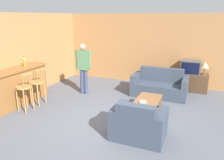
{
  "coord_description": "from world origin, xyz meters",
  "views": [
    {
      "loc": [
        1.96,
        -4.35,
        2.49
      ],
      "look_at": [
        -0.2,
        0.83,
        0.85
      ],
      "focal_mm": 35.0,
      "sensor_mm": 36.0,
      "label": 1
    }
  ],
  "objects": [
    {
      "name": "bar_chair_near",
      "position": [
        -2.32,
        -0.16,
        0.6
      ],
      "size": [
        0.45,
        0.45,
        1.08
      ],
      "color": "#B77F42",
      "rests_on": "ground_plane"
    },
    {
      "name": "tv_unit",
      "position": [
        1.65,
        3.39,
        0.3
      ],
      "size": [
        1.21,
        0.56,
        0.6
      ],
      "color": "#513823",
      "rests_on": "ground_plane"
    },
    {
      "name": "wall_back",
      "position": [
        0.0,
        3.74,
        1.3
      ],
      "size": [
        9.4,
        0.08,
        2.6
      ],
      "color": "#B27A47",
      "rests_on": "ground_plane"
    },
    {
      "name": "wall_left",
      "position": [
        -3.21,
        1.37,
        1.3
      ],
      "size": [
        0.08,
        8.74,
        2.6
      ],
      "color": "#B27A47",
      "rests_on": "ground_plane"
    },
    {
      "name": "ground_plane",
      "position": [
        0.0,
        0.0,
        0.0
      ],
      "size": [
        24.0,
        24.0,
        0.0
      ],
      "primitive_type": "plane",
      "color": "#565B66"
    },
    {
      "name": "book_on_table",
      "position": [
        0.69,
        0.74,
        0.4
      ],
      "size": [
        0.22,
        0.2,
        0.03
      ],
      "color": "#B7AD99",
      "rests_on": "coffee_table"
    },
    {
      "name": "person_by_window",
      "position": [
        -1.56,
        1.68,
        0.95
      ],
      "size": [
        0.51,
        0.21,
        1.66
      ],
      "color": "#384260",
      "rests_on": "ground_plane"
    },
    {
      "name": "bar_counter",
      "position": [
        -2.88,
        0.08,
        0.53
      ],
      "size": [
        0.55,
        2.16,
        1.06
      ],
      "color": "brown",
      "rests_on": "ground_plane"
    },
    {
      "name": "armchair_near",
      "position": [
        0.89,
        -0.35,
        0.31
      ],
      "size": [
        1.1,
        0.79,
        0.85
      ],
      "color": "#384251",
      "rests_on": "ground_plane"
    },
    {
      "name": "bottle",
      "position": [
        -2.86,
        0.5,
        1.2
      ],
      "size": [
        0.08,
        0.08,
        0.3
      ],
      "color": "#B27A23",
      "rests_on": "bar_counter"
    },
    {
      "name": "couch_far",
      "position": [
        0.8,
        2.43,
        0.32
      ],
      "size": [
        1.72,
        0.83,
        0.88
      ],
      "color": "#384251",
      "rests_on": "ground_plane"
    },
    {
      "name": "bar_chair_mid",
      "position": [
        -2.32,
        0.34,
        0.6
      ],
      "size": [
        0.43,
        0.43,
        1.08
      ],
      "color": "#B77F42",
      "rests_on": "ground_plane"
    },
    {
      "name": "table_lamp",
      "position": [
        2.08,
        3.39,
        0.93
      ],
      "size": [
        0.29,
        0.29,
        0.44
      ],
      "color": "brown",
      "rests_on": "tv_unit"
    },
    {
      "name": "tv",
      "position": [
        1.65,
        3.38,
        0.83
      ],
      "size": [
        0.64,
        0.48,
        0.46
      ],
      "color": "#4C4C4C",
      "rests_on": "tv_unit"
    },
    {
      "name": "coffee_table",
      "position": [
        0.76,
        0.99,
        0.33
      ],
      "size": [
        0.6,
        1.03,
        0.39
      ],
      "color": "brown",
      "rests_on": "ground_plane"
    }
  ]
}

